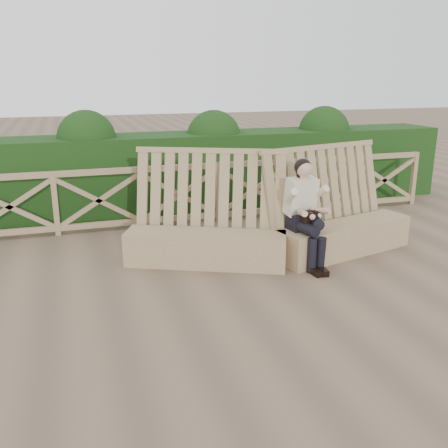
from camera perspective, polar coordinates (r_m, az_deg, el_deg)
name	(u,v)px	position (r m, az deg, el deg)	size (l,w,h in m)	color
ground	(245,304)	(6.04, 2.46, -9.13)	(60.00, 60.00, 0.00)	brown
bench	(276,231)	(7.44, 5.95, -0.79)	(4.46, 1.63, 1.62)	olive
woman	(305,209)	(7.15, 9.27, 1.71)	(0.46, 0.93, 1.51)	black
guardrail	(180,195)	(9.05, -5.08, 3.36)	(10.10, 0.09, 1.10)	#80634A
hedge	(166,172)	(10.16, -6.60, 5.93)	(12.00, 1.20, 1.50)	black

